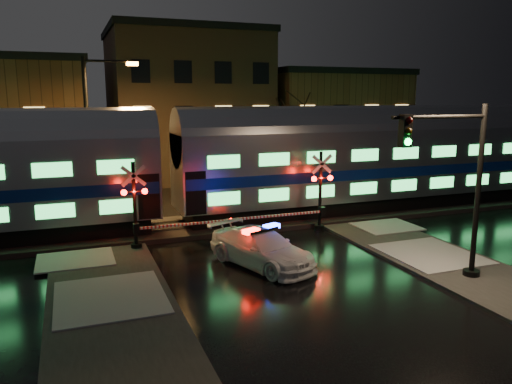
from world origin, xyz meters
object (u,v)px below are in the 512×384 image
at_px(crossing_signal_right, 314,199).
at_px(crossing_signal_left, 144,214).
at_px(traffic_light, 457,190).
at_px(police_car, 261,248).
at_px(streetlight, 93,127).

bearing_deg(crossing_signal_right, crossing_signal_left, -179.98).
bearing_deg(traffic_light, police_car, 158.41).
xyz_separation_m(police_car, crossing_signal_right, (4.29, 3.80, 0.93)).
distance_m(police_car, crossing_signal_left, 5.61).
distance_m(police_car, streetlight, 12.65).
distance_m(crossing_signal_left, traffic_light, 12.74).
relative_size(police_car, crossing_signal_left, 0.97).
bearing_deg(police_car, crossing_signal_right, 20.77).
bearing_deg(crossing_signal_left, streetlight, 103.20).
relative_size(crossing_signal_left, traffic_light, 0.86).
bearing_deg(streetlight, traffic_light, -52.06).
bearing_deg(crossing_signal_left, police_car, -43.25).
bearing_deg(streetlight, police_car, -61.88).
xyz_separation_m(police_car, streetlight, (-5.61, 10.50, 4.30)).
relative_size(crossing_signal_right, crossing_signal_left, 1.02).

